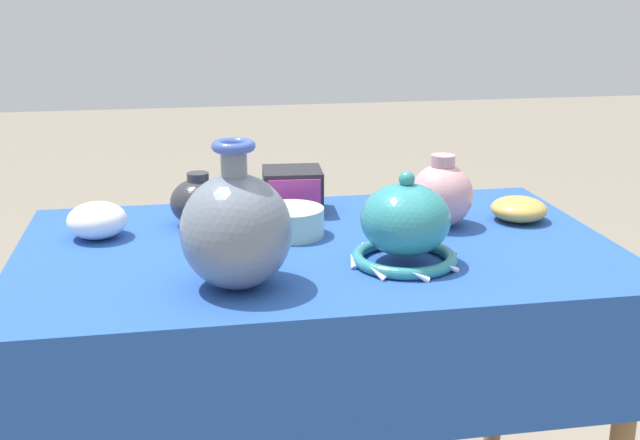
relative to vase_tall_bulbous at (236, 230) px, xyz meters
The scene contains 9 objects.
display_table 0.31m from the vase_tall_bulbous, 46.54° to the left, with size 1.16×0.70×0.80m.
vase_tall_bulbous is the anchor object (origin of this frame).
vase_dome_bell 0.32m from the vase_tall_bulbous, 11.27° to the left, with size 0.21×0.21×0.18m.
mosaic_tile_box 0.46m from the vase_tall_bulbous, 70.02° to the left, with size 0.14×0.13×0.10m.
pot_squat_celadon 0.30m from the vase_tall_bulbous, 64.04° to the left, with size 0.14×0.14×0.06m, color #A8CCB7.
bowl_shallow_porcelain 0.41m from the vase_tall_bulbous, 128.95° to the left, with size 0.12×0.12×0.07m, color white.
jar_round_charcoal 0.38m from the vase_tall_bulbous, 97.83° to the left, with size 0.12×0.12×0.11m.
jar_round_rose 0.52m from the vase_tall_bulbous, 31.32° to the left, with size 0.13×0.13×0.15m.
bowl_shallow_ochre 0.69m from the vase_tall_bulbous, 24.03° to the left, with size 0.12×0.12×0.05m, color gold.
Camera 1 is at (-0.26, -1.47, 1.30)m, focal length 45.00 mm.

